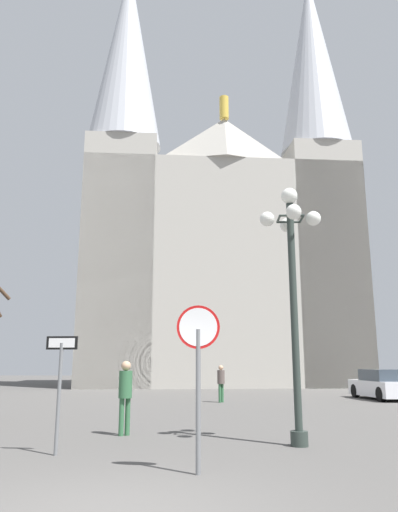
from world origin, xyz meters
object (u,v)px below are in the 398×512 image
object	(u,v)px
parked_car_near_white	(384,385)
one_way_arrow_sign	(60,378)
pedestrian_walking	(125,390)
cathedral	(220,233)
pedestrian_standing	(221,380)
stop_sign	(198,355)
street_lamp	(292,271)

from	to	relation	value
parked_car_near_white	one_way_arrow_sign	bearing A→B (deg)	-126.75
one_way_arrow_sign	pedestrian_walking	xyz separation A→B (m)	(0.79, 2.53, -0.35)
cathedral	pedestrian_standing	bearing A→B (deg)	-90.33
stop_sign	pedestrian_standing	xyz separation A→B (m)	(0.42, 13.88, -0.85)
one_way_arrow_sign	parked_car_near_white	bearing A→B (deg)	53.25
cathedral	pedestrian_standing	size ratio (longest dim) A/B	22.35
parked_car_near_white	pedestrian_walking	world-z (taller)	pedestrian_walking
street_lamp	pedestrian_standing	world-z (taller)	street_lamp
cathedral	stop_sign	world-z (taller)	cathedral
parked_car_near_white	stop_sign	bearing A→B (deg)	-116.88
cathedral	street_lamp	bearing A→B (deg)	-86.84
cathedral	parked_car_near_white	world-z (taller)	cathedral
parked_car_near_white	street_lamp	bearing A→B (deg)	-114.72
pedestrian_walking	parked_car_near_white	bearing A→B (deg)	49.99
street_lamp	parked_car_near_white	bearing A→B (deg)	65.28
stop_sign	pedestrian_walking	size ratio (longest dim) A/B	1.51
cathedral	pedestrian_walking	world-z (taller)	cathedral
parked_car_near_white	pedestrian_walking	bearing A→B (deg)	-130.01
one_way_arrow_sign	street_lamp	size ratio (longest dim) A/B	0.39
one_way_arrow_sign	cathedral	bearing A→B (deg)	83.40
cathedral	street_lamp	distance (m)	27.77
cathedral	one_way_arrow_sign	xyz separation A→B (m)	(-3.21, -27.74, -10.28)
one_way_arrow_sign	street_lamp	bearing A→B (deg)	14.24
stop_sign	parked_car_near_white	xyz separation A→B (m)	(8.06, 15.90, -1.14)
cathedral	stop_sign	xyz separation A→B (m)	(-0.51, -29.22, -9.88)
cathedral	pedestrian_standing	xyz separation A→B (m)	(-0.09, -15.34, -10.73)
cathedral	pedestrian_standing	distance (m)	18.72
one_way_arrow_sign	stop_sign	bearing A→B (deg)	-28.75
one_way_arrow_sign	pedestrian_standing	xyz separation A→B (m)	(3.12, 12.40, -0.45)
one_way_arrow_sign	pedestrian_walking	bearing A→B (deg)	72.65
one_way_arrow_sign	pedestrian_standing	bearing A→B (deg)	75.86
pedestrian_walking	cathedral	bearing A→B (deg)	84.52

